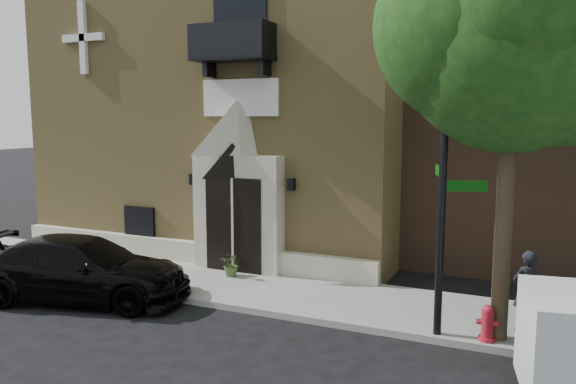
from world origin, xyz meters
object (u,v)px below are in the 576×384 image
at_px(black_sedan, 82,269).
at_px(street_sign, 443,190).
at_px(fire_hydrant, 487,323).
at_px(pedestrian_near, 526,291).

bearing_deg(black_sedan, street_sign, -97.37).
relative_size(street_sign, fire_hydrant, 8.09).
bearing_deg(pedestrian_near, fire_hydrant, 18.86).
bearing_deg(fire_hydrant, black_sedan, -173.68).
distance_m(black_sedan, fire_hydrant, 9.20).
height_order(street_sign, pedestrian_near, street_sign).
bearing_deg(street_sign, pedestrian_near, 12.57).
bearing_deg(street_sign, black_sedan, 168.92).
bearing_deg(street_sign, fire_hydrant, -16.45).
relative_size(street_sign, pedestrian_near, 3.50).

